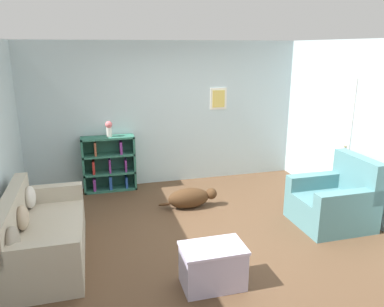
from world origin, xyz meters
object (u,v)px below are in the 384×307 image
at_px(coffee_table, 213,265).
at_px(vase, 109,128).
at_px(dog, 190,198).
at_px(couch, 41,236).
at_px(recliner_chair, 335,202).
at_px(bookshelf, 109,164).

distance_m(coffee_table, vase, 3.39).
distance_m(dog, vase, 1.89).
height_order(couch, coffee_table, couch).
bearing_deg(dog, recliner_chair, -30.32).
relative_size(dog, vase, 3.50).
xyz_separation_m(recliner_chair, dog, (-1.87, 1.09, -0.18)).
relative_size(recliner_chair, dog, 1.04).
xyz_separation_m(bookshelf, coffee_table, (0.90, -3.18, -0.23)).
bearing_deg(recliner_chair, couch, 178.47).
height_order(recliner_chair, vase, vase).
relative_size(couch, bookshelf, 1.83).
distance_m(couch, bookshelf, 2.34).
relative_size(bookshelf, coffee_table, 1.45).
bearing_deg(vase, bookshelf, 147.81).
bearing_deg(dog, couch, -155.13).
relative_size(bookshelf, recliner_chair, 0.99).
bearing_deg(bookshelf, coffee_table, -74.28).
distance_m(bookshelf, recliner_chair, 3.80).
bearing_deg(coffee_table, vase, 105.22).
xyz_separation_m(couch, vase, (0.97, 2.11, 0.83)).
relative_size(couch, coffee_table, 2.66).
distance_m(bookshelf, vase, 0.66).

